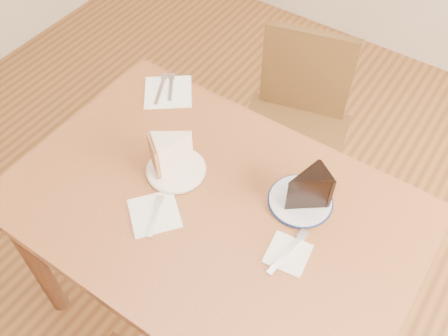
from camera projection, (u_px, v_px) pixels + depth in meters
ground at (215, 309)px, 2.05m from camera, size 4.00×4.00×0.00m
table at (212, 224)px, 1.54m from camera, size 1.20×0.80×0.75m
chair_far at (293, 129)px, 2.03m from camera, size 0.52×0.52×0.86m
plate_cream at (176, 170)px, 1.54m from camera, size 0.18×0.18×0.01m
plate_navy at (300, 201)px, 1.47m from camera, size 0.18×0.18×0.01m
carrot_cake at (174, 151)px, 1.50m from camera, size 0.13×0.14×0.11m
chocolate_cake at (304, 191)px, 1.41m from camera, size 0.13×0.14×0.12m
napkin_cream at (154, 213)px, 1.44m from camera, size 0.19×0.19×0.00m
napkin_navy at (288, 254)px, 1.36m from camera, size 0.12×0.12×0.00m
napkin_spare at (168, 92)px, 1.77m from camera, size 0.23×0.23×0.00m
fork_cream at (155, 216)px, 1.43m from camera, size 0.07×0.13×0.00m
knife_navy at (287, 252)px, 1.36m from camera, size 0.03×0.17×0.00m
fork_spare at (171, 87)px, 1.77m from camera, size 0.09×0.12×0.00m
knife_spare at (161, 89)px, 1.77m from camera, size 0.08×0.15×0.00m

